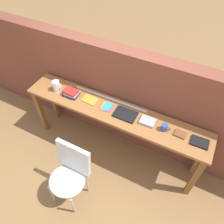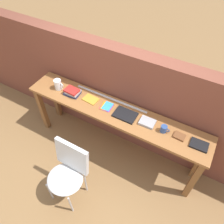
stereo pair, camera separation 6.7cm
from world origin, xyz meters
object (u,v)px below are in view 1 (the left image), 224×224
(chair_white_moulded, at_px, (69,173))
(book_open_centre, at_px, (125,114))
(pitcher_white, at_px, (57,86))
(mug, at_px, (164,127))
(leather_journal_brown, at_px, (180,134))
(book_stack_leftmost, at_px, (71,93))
(magazine_cycling, at_px, (90,100))
(pamphlet_pile_colourful, at_px, (106,106))
(book_repair_rightmost, at_px, (200,142))

(chair_white_moulded, relative_size, book_open_centre, 3.14)
(pitcher_white, bearing_deg, book_open_centre, 0.61)
(mug, height_order, leather_journal_brown, mug)
(book_stack_leftmost, bearing_deg, magazine_cycling, 5.99)
(pitcher_white, xyz_separation_m, pamphlet_pile_colourful, (0.76, 0.03, -0.07))
(pamphlet_pile_colourful, distance_m, book_open_centre, 0.28)
(pitcher_white, relative_size, leather_journal_brown, 1.41)
(book_stack_leftmost, relative_size, magazine_cycling, 1.08)
(mug, bearing_deg, magazine_cycling, 178.51)
(mug, bearing_deg, book_stack_leftmost, -179.92)
(chair_white_moulded, distance_m, book_repair_rightmost, 1.54)
(pitcher_white, bearing_deg, mug, 0.27)
(mug, bearing_deg, book_repair_rightmost, 0.76)
(book_repair_rightmost, bearing_deg, pitcher_white, 178.52)
(pamphlet_pile_colourful, distance_m, leather_journal_brown, 0.97)
(book_open_centre, bearing_deg, chair_white_moulded, -110.81)
(pitcher_white, distance_m, mug, 1.54)
(chair_white_moulded, height_order, book_open_centre, book_open_centre)
(pamphlet_pile_colourful, bearing_deg, book_open_centre, -3.14)
(book_stack_leftmost, relative_size, leather_journal_brown, 1.65)
(book_open_centre, relative_size, book_repair_rightmost, 1.44)
(book_stack_leftmost, xyz_separation_m, pamphlet_pile_colourful, (0.53, 0.02, -0.03))
(chair_white_moulded, bearing_deg, magazine_cycling, 103.52)
(magazine_cycling, xyz_separation_m, leather_journal_brown, (1.22, -0.01, 0.01))
(book_repair_rightmost, bearing_deg, leather_journal_brown, 175.72)
(chair_white_moulded, distance_m, pamphlet_pile_colourful, 0.93)
(pitcher_white, relative_size, mug, 1.67)
(chair_white_moulded, xyz_separation_m, pamphlet_pile_colourful, (0.04, 0.86, 0.36))
(pamphlet_pile_colourful, xyz_separation_m, book_open_centre, (0.28, -0.02, 0.01))
(chair_white_moulded, xyz_separation_m, book_stack_leftmost, (-0.48, 0.84, 0.39))
(chair_white_moulded, relative_size, mug, 8.10)
(book_stack_leftmost, distance_m, magazine_cycling, 0.28)
(pitcher_white, distance_m, book_repair_rightmost, 1.95)
(pitcher_white, height_order, book_open_centre, pitcher_white)
(mug, height_order, book_repair_rightmost, mug)
(magazine_cycling, relative_size, leather_journal_brown, 1.53)
(pamphlet_pile_colourful, xyz_separation_m, book_repair_rightmost, (1.20, -0.01, 0.01))
(book_open_centre, xyz_separation_m, book_repair_rightmost, (0.92, 0.00, 0.00))
(book_repair_rightmost, bearing_deg, mug, 178.90)
(book_stack_leftmost, height_order, mug, mug)
(magazine_cycling, relative_size, mug, 1.80)
(leather_journal_brown, bearing_deg, pamphlet_pile_colourful, -177.33)
(book_stack_leftmost, bearing_deg, book_open_centre, 0.41)
(mug, bearing_deg, pamphlet_pile_colourful, 178.61)
(chair_white_moulded, bearing_deg, book_open_centre, 69.25)
(chair_white_moulded, height_order, magazine_cycling, magazine_cycling)
(pitcher_white, relative_size, magazine_cycling, 0.93)
(chair_white_moulded, height_order, leather_journal_brown, leather_journal_brown)
(pitcher_white, xyz_separation_m, book_open_centre, (1.04, 0.01, -0.07))
(magazine_cycling, height_order, mug, mug)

